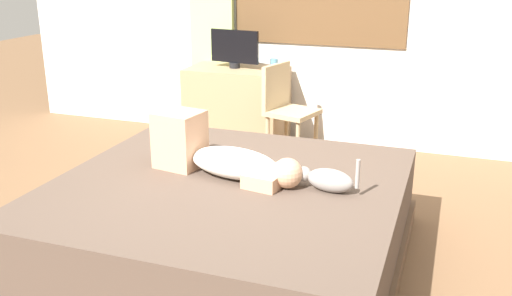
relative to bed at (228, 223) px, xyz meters
The scene contains 9 objects.
ground_plane 0.27m from the bed, 122.76° to the left, with size 16.00×16.00×0.00m, color brown.
bed is the anchor object (origin of this frame).
person_lying 0.40m from the bed, 131.27° to the left, with size 0.94×0.39×0.34m.
cat 0.65m from the bed, ahead, with size 0.36×0.14×0.21m.
desk 2.26m from the bed, 110.00° to the left, with size 0.90×0.56×0.74m.
tv_monitor 2.36m from the bed, 110.48° to the left, with size 0.48×0.10×0.35m.
cup 2.38m from the bed, 101.38° to the left, with size 0.07×0.07×0.08m, color teal.
chair_by_desk 1.82m from the bed, 96.23° to the left, with size 0.47×0.47×0.86m.
curtain_left 2.85m from the bed, 115.33° to the left, with size 0.44×0.06×2.59m, color #ADCC75.
Camera 1 is at (1.20, -2.85, 1.74)m, focal length 40.17 mm.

